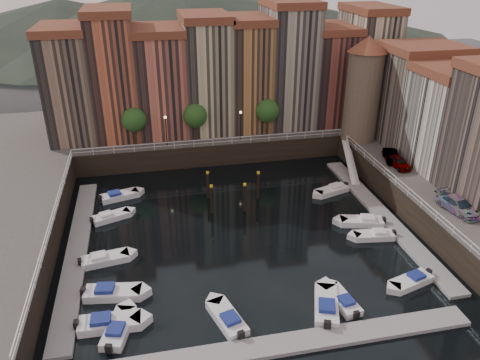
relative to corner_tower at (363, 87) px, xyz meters
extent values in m
plane|color=black|center=(-20.00, -14.50, -10.19)|extent=(200.00, 200.00, 0.00)
cube|color=black|center=(-20.00, 11.50, -8.69)|extent=(80.00, 20.00, 3.00)
cube|color=gray|center=(-36.20, -15.50, -10.02)|extent=(2.00, 28.00, 0.35)
cube|color=gray|center=(-3.80, -15.50, -10.02)|extent=(2.00, 28.00, 0.35)
cube|color=gray|center=(-20.00, -31.50, -10.02)|extent=(30.00, 2.00, 0.35)
cone|color=#2D382D|center=(-50.00, 95.50, -3.19)|extent=(80.00, 80.00, 14.00)
cone|color=#2D382D|center=(-15.00, 95.50, -1.19)|extent=(100.00, 100.00, 18.00)
cone|color=#2D382D|center=(20.00, 95.50, -4.19)|extent=(70.00, 70.00, 12.00)
cube|color=#806751|center=(-38.00, 9.00, -0.19)|extent=(6.00, 10.00, 14.00)
cube|color=brown|center=(-38.00, 9.00, 7.31)|extent=(6.30, 10.30, 1.00)
cube|color=#B95B3A|center=(-32.10, 9.00, 0.81)|extent=(5.80, 10.00, 16.00)
cube|color=brown|center=(-32.10, 9.00, 9.31)|extent=(6.10, 10.30, 1.00)
cube|color=#BF644E|center=(-25.95, 9.00, -0.44)|extent=(6.50, 10.00, 13.50)
cube|color=brown|center=(-25.95, 9.00, 6.81)|extent=(6.80, 10.30, 1.00)
cube|color=#C6B68C|center=(-19.60, 9.00, 0.31)|extent=(6.20, 10.00, 15.00)
cube|color=brown|center=(-19.60, 9.00, 8.31)|extent=(6.50, 10.30, 1.00)
cube|color=#AD743F|center=(-13.70, 9.00, 0.06)|extent=(5.60, 10.00, 14.50)
cube|color=brown|center=(-13.70, 9.00, 7.81)|extent=(5.90, 10.30, 1.00)
cube|color=#A09385|center=(-7.70, 9.00, 1.06)|extent=(6.40, 10.00, 16.50)
cube|color=brown|center=(-7.70, 9.00, 9.81)|extent=(6.70, 10.30, 1.00)
cube|color=brown|center=(-1.50, 9.00, -0.69)|extent=(6.00, 10.00, 13.00)
cube|color=brown|center=(-1.50, 9.00, 6.31)|extent=(6.30, 10.30, 1.00)
cube|color=beige|center=(4.45, 9.00, 0.56)|extent=(5.90, 10.00, 15.50)
cube|color=brown|center=(4.45, 9.00, 8.81)|extent=(6.20, 10.30, 1.00)
cube|color=#736657|center=(6.50, -2.50, -1.19)|extent=(9.00, 8.00, 12.00)
cube|color=brown|center=(6.50, -2.50, 5.31)|extent=(9.30, 8.30, 1.00)
cube|color=beige|center=(6.50, -10.50, -1.69)|extent=(9.00, 8.00, 11.00)
cube|color=brown|center=(6.50, -10.50, 4.31)|extent=(9.30, 8.30, 1.00)
cylinder|color=#6B5B4C|center=(0.00, 0.00, -1.19)|extent=(4.60, 4.60, 12.00)
cone|color=brown|center=(0.00, 0.00, 5.61)|extent=(5.20, 5.20, 2.00)
cylinder|color=black|center=(-30.00, 3.70, -5.99)|extent=(0.30, 0.30, 2.40)
sphere|color=#1E4719|center=(-30.00, 3.70, -3.59)|extent=(3.20, 3.20, 3.20)
cylinder|color=black|center=(-22.00, 3.70, -5.99)|extent=(0.30, 0.30, 2.40)
sphere|color=#1E4719|center=(-22.00, 3.70, -3.59)|extent=(3.20, 3.20, 3.20)
cylinder|color=black|center=(-12.00, 3.70, -5.99)|extent=(0.30, 0.30, 2.40)
sphere|color=#1E4719|center=(-12.00, 3.70, -3.59)|extent=(3.20, 3.20, 3.20)
cylinder|color=black|center=(-26.00, 2.70, -5.19)|extent=(0.12, 0.12, 4.00)
sphere|color=#FFD88C|center=(-26.00, 2.70, -3.19)|extent=(0.36, 0.36, 0.36)
cylinder|color=black|center=(-16.00, 2.70, -5.19)|extent=(0.12, 0.12, 4.00)
sphere|color=#FFD88C|center=(-16.00, 2.70, -3.19)|extent=(0.36, 0.36, 0.36)
cube|color=white|center=(-20.00, 1.50, -6.24)|extent=(36.00, 0.08, 0.08)
cube|color=white|center=(-20.00, 1.50, -6.69)|extent=(36.00, 0.06, 0.06)
cube|color=white|center=(-2.00, -15.50, -6.24)|extent=(0.08, 34.00, 0.08)
cube|color=white|center=(-2.00, -15.50, -6.69)|extent=(0.06, 34.00, 0.06)
cube|color=white|center=(-38.00, -15.50, -6.24)|extent=(0.08, 34.00, 0.08)
cube|color=white|center=(-38.00, -15.50, -6.69)|extent=(0.06, 34.00, 0.06)
cube|color=white|center=(-2.90, -4.50, -8.44)|extent=(2.78, 8.26, 2.81)
cube|color=white|center=(-2.90, -4.50, -7.94)|extent=(1.93, 8.32, 3.65)
cylinder|color=black|center=(-22.15, -10.92, -8.69)|extent=(0.32, 0.32, 3.60)
cylinder|color=gold|center=(-22.15, -10.92, -6.84)|extent=(0.36, 0.36, 0.25)
cylinder|color=black|center=(-22.05, -7.43, -8.69)|extent=(0.32, 0.32, 3.60)
cylinder|color=gold|center=(-22.05, -7.43, -6.84)|extent=(0.36, 0.36, 0.25)
cylinder|color=black|center=(-18.48, -11.29, -8.69)|extent=(0.32, 0.32, 3.60)
cylinder|color=gold|center=(-18.48, -11.29, -6.84)|extent=(0.36, 0.36, 0.25)
cylinder|color=black|center=(-16.30, -8.65, -8.69)|extent=(0.32, 0.32, 3.60)
cylinder|color=gold|center=(-16.30, -8.65, -6.84)|extent=(0.36, 0.36, 0.25)
cube|color=silver|center=(-32.63, -26.78, -9.87)|extent=(4.83, 2.01, 0.81)
cube|color=navy|center=(-33.28, -26.76, -9.38)|extent=(1.56, 1.35, 0.54)
cube|color=black|center=(-35.12, -26.69, -9.60)|extent=(0.40, 0.56, 0.76)
cube|color=silver|center=(-32.51, -23.14, -9.87)|extent=(4.96, 2.53, 0.81)
cube|color=navy|center=(-33.14, -23.05, -9.39)|extent=(1.69, 1.51, 0.54)
cube|color=black|center=(-34.95, -22.77, -9.60)|extent=(0.45, 0.59, 0.75)
cube|color=silver|center=(-33.38, -17.97, -9.90)|extent=(4.58, 2.35, 0.74)
cube|color=silver|center=(-33.97, -18.06, -9.45)|extent=(1.56, 1.39, 0.50)
cube|color=black|center=(-35.64, -18.33, -9.65)|extent=(0.42, 0.54, 0.69)
cube|color=silver|center=(-33.13, -10.02, -9.92)|extent=(4.34, 2.90, 0.69)
cube|color=silver|center=(-33.65, -10.22, -9.50)|extent=(1.60, 1.49, 0.46)
cube|color=black|center=(-35.12, -10.77, -9.69)|extent=(0.46, 0.54, 0.64)
cube|color=silver|center=(-32.32, -5.30, -9.90)|extent=(4.63, 2.79, 0.74)
cube|color=navy|center=(-32.89, -5.46, -9.45)|extent=(1.65, 1.51, 0.49)
cube|color=black|center=(-34.50, -5.92, -9.65)|extent=(0.47, 0.57, 0.69)
cube|color=silver|center=(-6.92, -26.88, -9.92)|extent=(4.37, 2.66, 0.70)
cube|color=navy|center=(-6.39, -26.72, -9.50)|extent=(1.56, 1.43, 0.46)
cube|color=black|center=(-4.87, -26.28, -9.68)|extent=(0.44, 0.54, 0.65)
cube|color=silver|center=(-6.79, -19.41, -9.92)|extent=(4.19, 2.08, 0.68)
cube|color=silver|center=(-6.24, -19.48, -9.51)|extent=(1.41, 1.26, 0.46)
cube|color=black|center=(-4.71, -19.69, -9.69)|extent=(0.38, 0.50, 0.64)
cube|color=silver|center=(-6.85, -16.67, -9.89)|extent=(4.77, 2.83, 0.76)
cube|color=silver|center=(-6.26, -16.83, -9.43)|extent=(1.69, 1.55, 0.51)
cube|color=black|center=(-4.59, -17.27, -9.63)|extent=(0.48, 0.58, 0.71)
cube|color=silver|center=(-7.21, -9.15, -9.91)|extent=(4.53, 2.86, 0.72)
cube|color=silver|center=(-6.66, -8.97, -9.47)|extent=(1.64, 1.51, 0.48)
cube|color=black|center=(-5.10, -8.47, -9.67)|extent=(0.47, 0.56, 0.67)
cube|color=silver|center=(-31.96, -27.43, -9.90)|extent=(2.85, 4.67, 0.74)
cube|color=navy|center=(-32.13, -28.00, -9.45)|extent=(1.53, 1.67, 0.50)
cube|color=black|center=(-32.60, -29.62, -9.65)|extent=(0.57, 0.47, 0.69)
cube|color=silver|center=(-23.61, -28.09, -9.89)|extent=(2.92, 4.78, 0.76)
cube|color=navy|center=(-23.43, -28.67, -9.43)|extent=(1.57, 1.71, 0.51)
cube|color=black|center=(-22.95, -30.33, -9.63)|extent=(0.59, 0.48, 0.71)
cube|color=silver|center=(-15.39, -28.33, -9.87)|extent=(3.39, 5.16, 0.82)
cube|color=navy|center=(-15.61, -28.95, -9.37)|extent=(1.76, 1.89, 0.55)
cube|color=black|center=(-16.24, -30.70, -9.59)|extent=(0.65, 0.55, 0.77)
cube|color=silver|center=(-13.82, -27.94, -9.92)|extent=(2.12, 4.14, 0.67)
cube|color=navy|center=(-13.74, -28.48, -9.52)|extent=(1.26, 1.41, 0.45)
cube|color=black|center=(-13.51, -29.98, -9.70)|extent=(0.49, 0.38, 0.63)
imported|color=gray|center=(0.60, -10.00, -6.53)|extent=(1.79, 3.98, 1.33)
imported|color=gray|center=(0.63, -8.13, -6.54)|extent=(2.42, 4.19, 1.30)
imported|color=gray|center=(1.02, -20.94, -6.48)|extent=(2.91, 5.21, 1.43)
camera|label=1|loc=(-28.41, -55.98, 16.27)|focal=35.00mm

